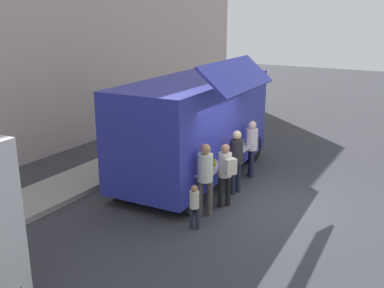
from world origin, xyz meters
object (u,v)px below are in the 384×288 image
food_truck_main (195,125)px  customer_front_ordering (236,156)px  customer_extra_browsing (252,144)px  trash_bin (189,127)px  customer_rear_waiting (205,173)px  child_near_queue (194,203)px  customer_mid_with_backpack (226,169)px

food_truck_main → customer_front_ordering: 1.71m
customer_extra_browsing → customer_front_ordering: bearing=61.6°
trash_bin → customer_front_ordering: bearing=-136.5°
customer_front_ordering → customer_rear_waiting: size_ratio=0.98×
customer_rear_waiting → trash_bin: bearing=10.2°
food_truck_main → customer_extra_browsing: food_truck_main is taller
food_truck_main → child_near_queue: size_ratio=5.56×
customer_mid_with_backpack → child_near_queue: size_ratio=1.54×
trash_bin → child_near_queue: size_ratio=0.87×
child_near_queue → customer_rear_waiting: bearing=-19.4°
customer_rear_waiting → food_truck_main: bearing=11.8°
food_truck_main → customer_extra_browsing: 1.77m
customer_front_ordering → customer_rear_waiting: bearing=99.6°
trash_bin → child_near_queue: (-6.44, -3.95, 0.17)m
trash_bin → child_near_queue: bearing=-148.5°
food_truck_main → trash_bin: size_ratio=6.39×
customer_rear_waiting → customer_extra_browsing: (3.01, 0.08, -0.05)m
food_truck_main → customer_mid_with_backpack: food_truck_main is taller
trash_bin → customer_front_ordering: (-4.08, -3.87, 0.58)m
customer_mid_with_backpack → customer_rear_waiting: bearing=104.7°
food_truck_main → customer_rear_waiting: (-2.09, -1.49, -0.52)m
trash_bin → customer_mid_with_backpack: size_ratio=0.56×
customer_rear_waiting → child_near_queue: size_ratio=1.69×
customer_extra_browsing → trash_bin: bearing=-70.1°
customer_rear_waiting → customer_extra_browsing: 3.01m
food_truck_main → customer_front_ordering: food_truck_main is taller
customer_extra_browsing → food_truck_main: bearing=-1.1°
food_truck_main → customer_rear_waiting: size_ratio=3.30×
trash_bin → customer_front_ordering: size_ratio=0.53×
trash_bin → child_near_queue: 7.56m
food_truck_main → trash_bin: 4.43m
customer_front_ordering → customer_extra_browsing: size_ratio=1.03×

